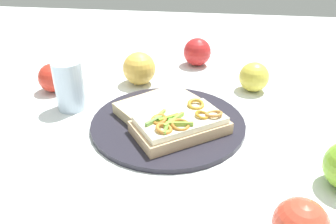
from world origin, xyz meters
The scene contains 9 objects.
ground_plane centered at (0.00, 0.00, 0.00)m, with size 2.00×2.00×0.00m, color silver.
plate centered at (0.00, 0.00, 0.01)m, with size 0.32×0.32×0.01m, color #23222C.
sandwich centered at (-0.04, -0.03, 0.03)m, with size 0.19×0.20×0.05m.
bread_slice_side centered at (0.04, 0.03, 0.02)m, with size 0.17×0.09×0.02m, color beige.
apple_1 centered at (0.19, -0.19, 0.04)m, with size 0.07×0.07×0.07m, color gold.
apple_2 centered at (0.12, 0.30, 0.04)m, with size 0.07×0.07×0.07m, color red.
apple_3 centered at (0.34, -0.04, 0.04)m, with size 0.08×0.08×0.08m, color #B42324.
apple_5 centered at (0.19, 0.10, 0.04)m, with size 0.08×0.08×0.08m, color gold.
drinking_glass centered at (0.04, 0.22, 0.05)m, with size 0.06×0.06×0.11m, color silver.
Camera 1 is at (-0.58, -0.08, 0.36)m, focal length 35.65 mm.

